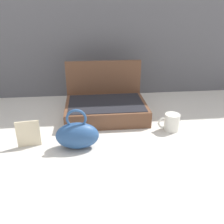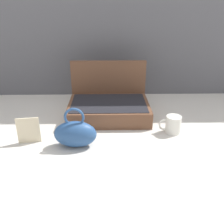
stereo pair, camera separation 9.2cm
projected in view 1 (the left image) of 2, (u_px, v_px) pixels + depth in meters
ground_plane at (114, 131)px, 1.28m from camera, size 6.00×6.00×0.00m
open_suitcase at (106, 105)px, 1.43m from camera, size 0.45×0.34×0.29m
teal_pouch_handbag at (77, 135)px, 1.11m from camera, size 0.20×0.11×0.19m
coffee_mug at (171, 122)px, 1.27m from camera, size 0.11×0.08×0.09m
info_card_left at (28, 134)px, 1.12m from camera, size 0.10×0.02×0.13m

